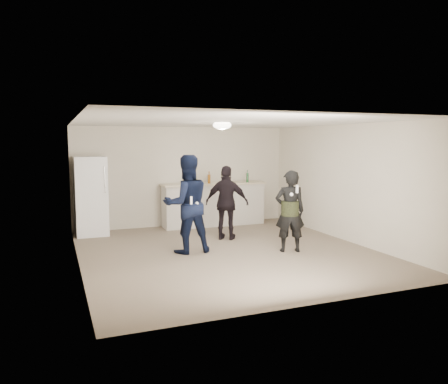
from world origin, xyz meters
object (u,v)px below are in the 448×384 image
object	(u,v)px
fridge	(91,196)
man	(187,204)
counter	(214,205)
shaker	(190,180)
woman	(290,211)
spectator	(227,203)

from	to	relation	value
fridge	man	size ratio (longest dim) A/B	0.95
counter	fridge	bearing A→B (deg)	-178.67
shaker	woman	distance (m)	3.40
counter	shaker	distance (m)	0.88
fridge	man	distance (m)	2.83
woman	spectator	xyz separation A→B (m)	(-0.74, 1.44, 0.01)
fridge	woman	world-z (taller)	fridge
woman	spectator	world-z (taller)	spectator
woman	shaker	bearing A→B (deg)	-55.67
fridge	woman	bearing A→B (deg)	-41.15
fridge	shaker	xyz separation A→B (m)	(2.44, 0.21, 0.28)
counter	spectator	bearing A→B (deg)	-100.20
shaker	man	xyz separation A→B (m)	(-0.87, -2.56, -0.23)
spectator	man	bearing A→B (deg)	67.48
counter	man	bearing A→B (deg)	-120.68
shaker	counter	bearing A→B (deg)	-14.26
counter	man	size ratio (longest dim) A/B	1.38
fridge	counter	bearing A→B (deg)	1.33
woman	spectator	bearing A→B (deg)	-45.87
man	fridge	bearing A→B (deg)	-56.80
fridge	spectator	world-z (taller)	fridge
shaker	man	world-z (taller)	man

